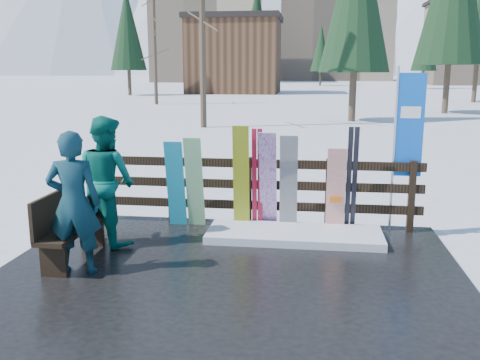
# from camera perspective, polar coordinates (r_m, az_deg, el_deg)

# --- Properties ---
(ground) EXTENTS (700.00, 700.00, 0.00)m
(ground) POSITION_cam_1_polar(r_m,az_deg,el_deg) (6.90, -1.35, -10.66)
(ground) COLOR white
(ground) RESTS_ON ground
(deck) EXTENTS (6.00, 5.00, 0.08)m
(deck) POSITION_cam_1_polar(r_m,az_deg,el_deg) (6.89, -1.36, -10.35)
(deck) COLOR black
(deck) RESTS_ON ground
(fence) EXTENTS (5.60, 0.10, 1.15)m
(fence) POSITION_cam_1_polar(r_m,az_deg,el_deg) (8.77, 0.90, -0.73)
(fence) COLOR black
(fence) RESTS_ON deck
(snow_patch) EXTENTS (2.66, 1.00, 0.12)m
(snow_patch) POSITION_cam_1_polar(r_m,az_deg,el_deg) (8.29, 5.82, -5.82)
(snow_patch) COLOR white
(snow_patch) RESTS_ON deck
(bench) EXTENTS (0.41, 1.50, 0.97)m
(bench) POSITION_cam_1_polar(r_m,az_deg,el_deg) (7.58, -17.88, -4.43)
(bench) COLOR black
(bench) RESTS_ON deck
(snowboard_0) EXTENTS (0.29, 0.30, 1.43)m
(snowboard_0) POSITION_cam_1_polar(r_m,az_deg,el_deg) (8.76, -6.88, -0.44)
(snowboard_0) COLOR #1DA0C1
(snowboard_0) RESTS_ON deck
(snowboard_1) EXTENTS (0.28, 0.34, 1.50)m
(snowboard_1) POSITION_cam_1_polar(r_m,az_deg,el_deg) (8.68, -4.88, -0.28)
(snowboard_1) COLOR white
(snowboard_1) RESTS_ON deck
(snowboard_2) EXTENTS (0.26, 0.21, 1.69)m
(snowboard_2) POSITION_cam_1_polar(r_m,az_deg,el_deg) (8.53, 0.12, 0.20)
(snowboard_2) COLOR #F3FF15
(snowboard_2) RESTS_ON deck
(snowboard_3) EXTENTS (0.27, 0.50, 1.61)m
(snowboard_3) POSITION_cam_1_polar(r_m,az_deg,el_deg) (8.49, 3.00, -0.15)
(snowboard_3) COLOR white
(snowboard_3) RESTS_ON deck
(snowboard_4) EXTENTS (0.28, 0.26, 1.55)m
(snowboard_4) POSITION_cam_1_polar(r_m,az_deg,el_deg) (8.48, 5.20, -0.39)
(snowboard_4) COLOR black
(snowboard_4) RESTS_ON deck
(snowboard_5) EXTENTS (0.29, 0.25, 1.37)m
(snowboard_5) POSITION_cam_1_polar(r_m,az_deg,el_deg) (8.50, 10.19, -1.14)
(snowboard_5) COLOR white
(snowboard_5) RESTS_ON deck
(ski_pair_a) EXTENTS (0.17, 0.18, 1.64)m
(ski_pair_a) POSITION_cam_1_polar(r_m,az_deg,el_deg) (8.57, 1.84, 0.09)
(ski_pair_a) COLOR #B6162F
(ski_pair_a) RESTS_ON deck
(ski_pair_b) EXTENTS (0.17, 0.23, 1.70)m
(ski_pair_b) POSITION_cam_1_polar(r_m,az_deg,el_deg) (8.55, 11.82, -0.01)
(ski_pair_b) COLOR black
(ski_pair_b) RESTS_ON deck
(rental_flag) EXTENTS (0.45, 0.04, 2.60)m
(rental_flag) POSITION_cam_1_polar(r_m,az_deg,el_deg) (8.72, 17.30, 4.98)
(rental_flag) COLOR silver
(rental_flag) RESTS_ON deck
(person_front) EXTENTS (0.73, 0.55, 1.83)m
(person_front) POSITION_cam_1_polar(r_m,az_deg,el_deg) (6.98, -17.32, -2.37)
(person_front) COLOR #154C4A
(person_front) RESTS_ON deck
(person_back) EXTENTS (1.16, 1.09, 1.90)m
(person_back) POSITION_cam_1_polar(r_m,az_deg,el_deg) (8.06, -14.04, -0.06)
(person_back) COLOR #096757
(person_back) RESTS_ON deck
(resort_buildings) EXTENTS (73.00, 87.60, 22.60)m
(resort_buildings) POSITION_cam_1_polar(r_m,az_deg,el_deg) (121.92, 8.05, 14.96)
(resort_buildings) COLOR tan
(resort_buildings) RESTS_ON ground
(trees) EXTENTS (41.99, 68.82, 12.90)m
(trees) POSITION_cam_1_polar(r_m,az_deg,el_deg) (54.19, 11.07, 14.65)
(trees) COLOR #382B1E
(trees) RESTS_ON ground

